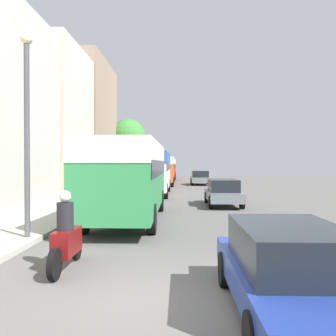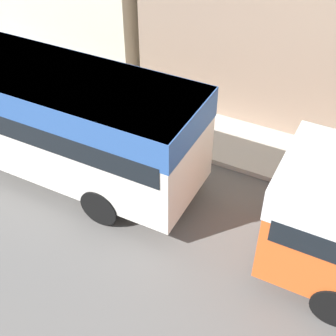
{
  "view_description": "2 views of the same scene",
  "coord_description": "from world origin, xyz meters",
  "views": [
    {
      "loc": [
        0.09,
        -6.13,
        2.33
      ],
      "look_at": [
        -0.88,
        26.8,
        1.85
      ],
      "focal_mm": 40.0,
      "sensor_mm": 36.0,
      "label": 1
    },
    {
      "loc": [
        5.59,
        28.97,
        8.42
      ],
      "look_at": [
        -1.27,
        25.45,
        1.9
      ],
      "focal_mm": 50.0,
      "sensor_mm": 36.0,
      "label": 2
    }
  ],
  "objects": [
    {
      "name": "bus_following",
      "position": [
        -1.87,
        20.88,
        1.98
      ],
      "size": [
        2.51,
        9.81,
        3.04
      ],
      "color": "silver",
      "rests_on": "ground_plane"
    }
  ]
}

